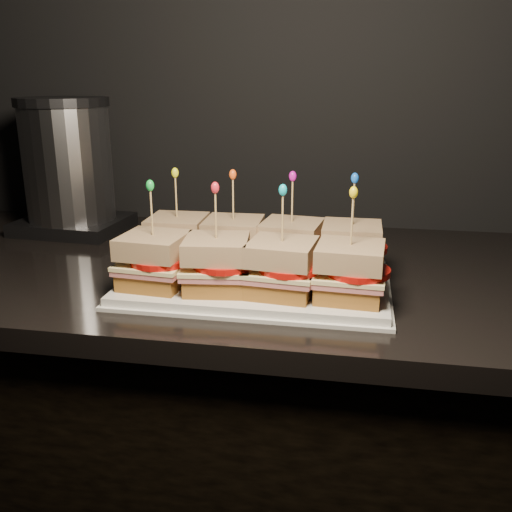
# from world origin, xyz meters

# --- Properties ---
(wall_back) EXTENTS (4.00, 0.04, 2.70)m
(wall_back) POSITION_xyz_m (0.00, 2.00, 1.35)
(wall_back) COLOR black
(wall_back) RESTS_ON ground
(cabinet) EXTENTS (2.65, 0.61, 0.91)m
(cabinet) POSITION_xyz_m (-0.12, 1.68, 0.45)
(cabinet) COLOR black
(cabinet) RESTS_ON ground
(granite_slab) EXTENTS (2.69, 0.65, 0.04)m
(granite_slab) POSITION_xyz_m (-0.12, 1.68, 0.92)
(granite_slab) COLOR black
(granite_slab) RESTS_ON cabinet
(platter) EXTENTS (0.41, 0.25, 0.02)m
(platter) POSITION_xyz_m (0.04, 1.57, 0.95)
(platter) COLOR white
(platter) RESTS_ON granite_slab
(platter_rim) EXTENTS (0.42, 0.27, 0.01)m
(platter_rim) POSITION_xyz_m (0.04, 1.57, 0.95)
(platter_rim) COLOR white
(platter_rim) RESTS_ON granite_slab
(sandwich_0_bread_bot) EXTENTS (0.09, 0.09, 0.03)m
(sandwich_0_bread_bot) POSITION_xyz_m (-0.11, 1.63, 0.97)
(sandwich_0_bread_bot) COLOR brown
(sandwich_0_bread_bot) RESTS_ON platter
(sandwich_0_ham) EXTENTS (0.10, 0.10, 0.01)m
(sandwich_0_ham) POSITION_xyz_m (-0.11, 1.63, 0.99)
(sandwich_0_ham) COLOR #C2686B
(sandwich_0_ham) RESTS_ON sandwich_0_bread_bot
(sandwich_0_cheese) EXTENTS (0.10, 0.10, 0.01)m
(sandwich_0_cheese) POSITION_xyz_m (-0.11, 1.63, 1.00)
(sandwich_0_cheese) COLOR #F9E79E
(sandwich_0_cheese) RESTS_ON sandwich_0_ham
(sandwich_0_tomato) EXTENTS (0.09, 0.09, 0.01)m
(sandwich_0_tomato) POSITION_xyz_m (-0.10, 1.62, 1.00)
(sandwich_0_tomato) COLOR red
(sandwich_0_tomato) RESTS_ON sandwich_0_cheese
(sandwich_0_bread_top) EXTENTS (0.10, 0.10, 0.03)m
(sandwich_0_bread_top) POSITION_xyz_m (-0.11, 1.63, 1.02)
(sandwich_0_bread_top) COLOR #5C2F14
(sandwich_0_bread_top) RESTS_ON sandwich_0_tomato
(sandwich_0_pick) EXTENTS (0.00, 0.00, 0.09)m
(sandwich_0_pick) POSITION_xyz_m (-0.11, 1.63, 1.07)
(sandwich_0_pick) COLOR tan
(sandwich_0_pick) RESTS_ON sandwich_0_bread_top
(sandwich_0_frill) EXTENTS (0.01, 0.01, 0.02)m
(sandwich_0_frill) POSITION_xyz_m (-0.11, 1.63, 1.12)
(sandwich_0_frill) COLOR yellow
(sandwich_0_frill) RESTS_ON sandwich_0_pick
(sandwich_1_bread_bot) EXTENTS (0.09, 0.09, 0.03)m
(sandwich_1_bread_bot) POSITION_xyz_m (-0.01, 1.63, 0.97)
(sandwich_1_bread_bot) COLOR brown
(sandwich_1_bread_bot) RESTS_ON platter
(sandwich_1_ham) EXTENTS (0.10, 0.10, 0.01)m
(sandwich_1_ham) POSITION_xyz_m (-0.01, 1.63, 0.99)
(sandwich_1_ham) COLOR #C2686B
(sandwich_1_ham) RESTS_ON sandwich_1_bread_bot
(sandwich_1_cheese) EXTENTS (0.10, 0.10, 0.01)m
(sandwich_1_cheese) POSITION_xyz_m (-0.01, 1.63, 1.00)
(sandwich_1_cheese) COLOR #F9E79E
(sandwich_1_cheese) RESTS_ON sandwich_1_ham
(sandwich_1_tomato) EXTENTS (0.09, 0.09, 0.01)m
(sandwich_1_tomato) POSITION_xyz_m (-0.00, 1.62, 1.00)
(sandwich_1_tomato) COLOR red
(sandwich_1_tomato) RESTS_ON sandwich_1_cheese
(sandwich_1_bread_top) EXTENTS (0.10, 0.10, 0.03)m
(sandwich_1_bread_top) POSITION_xyz_m (-0.01, 1.63, 1.02)
(sandwich_1_bread_top) COLOR #5C2F14
(sandwich_1_bread_top) RESTS_ON sandwich_1_tomato
(sandwich_1_pick) EXTENTS (0.00, 0.00, 0.09)m
(sandwich_1_pick) POSITION_xyz_m (-0.01, 1.63, 1.07)
(sandwich_1_pick) COLOR tan
(sandwich_1_pick) RESTS_ON sandwich_1_bread_top
(sandwich_1_frill) EXTENTS (0.01, 0.01, 0.02)m
(sandwich_1_frill) POSITION_xyz_m (-0.01, 1.63, 1.12)
(sandwich_1_frill) COLOR #F55517
(sandwich_1_frill) RESTS_ON sandwich_1_pick
(sandwich_2_bread_bot) EXTENTS (0.10, 0.10, 0.03)m
(sandwich_2_bread_bot) POSITION_xyz_m (0.09, 1.63, 0.97)
(sandwich_2_bread_bot) COLOR brown
(sandwich_2_bread_bot) RESTS_ON platter
(sandwich_2_ham) EXTENTS (0.11, 0.11, 0.01)m
(sandwich_2_ham) POSITION_xyz_m (0.09, 1.63, 0.99)
(sandwich_2_ham) COLOR #C2686B
(sandwich_2_ham) RESTS_ON sandwich_2_bread_bot
(sandwich_2_cheese) EXTENTS (0.11, 0.11, 0.01)m
(sandwich_2_cheese) POSITION_xyz_m (0.09, 1.63, 1.00)
(sandwich_2_cheese) COLOR #F9E79E
(sandwich_2_cheese) RESTS_ON sandwich_2_ham
(sandwich_2_tomato) EXTENTS (0.09, 0.09, 0.01)m
(sandwich_2_tomato) POSITION_xyz_m (0.10, 1.62, 1.00)
(sandwich_2_tomato) COLOR red
(sandwich_2_tomato) RESTS_ON sandwich_2_cheese
(sandwich_2_bread_top) EXTENTS (0.10, 0.10, 0.03)m
(sandwich_2_bread_top) POSITION_xyz_m (0.09, 1.63, 1.02)
(sandwich_2_bread_top) COLOR #5C2F14
(sandwich_2_bread_top) RESTS_ON sandwich_2_tomato
(sandwich_2_pick) EXTENTS (0.00, 0.00, 0.09)m
(sandwich_2_pick) POSITION_xyz_m (0.09, 1.63, 1.07)
(sandwich_2_pick) COLOR tan
(sandwich_2_pick) RESTS_ON sandwich_2_bread_top
(sandwich_2_frill) EXTENTS (0.01, 0.01, 0.02)m
(sandwich_2_frill) POSITION_xyz_m (0.09, 1.63, 1.12)
(sandwich_2_frill) COLOR #C10FA1
(sandwich_2_frill) RESTS_ON sandwich_2_pick
(sandwich_3_bread_bot) EXTENTS (0.09, 0.09, 0.03)m
(sandwich_3_bread_bot) POSITION_xyz_m (0.18, 1.63, 0.97)
(sandwich_3_bread_bot) COLOR brown
(sandwich_3_bread_bot) RESTS_ON platter
(sandwich_3_ham) EXTENTS (0.10, 0.10, 0.01)m
(sandwich_3_ham) POSITION_xyz_m (0.18, 1.63, 0.99)
(sandwich_3_ham) COLOR #C2686B
(sandwich_3_ham) RESTS_ON sandwich_3_bread_bot
(sandwich_3_cheese) EXTENTS (0.10, 0.10, 0.01)m
(sandwich_3_cheese) POSITION_xyz_m (0.18, 1.63, 1.00)
(sandwich_3_cheese) COLOR #F9E79E
(sandwich_3_cheese) RESTS_ON sandwich_3_ham
(sandwich_3_tomato) EXTENTS (0.09, 0.09, 0.01)m
(sandwich_3_tomato) POSITION_xyz_m (0.19, 1.62, 1.00)
(sandwich_3_tomato) COLOR red
(sandwich_3_tomato) RESTS_ON sandwich_3_cheese
(sandwich_3_bread_top) EXTENTS (0.09, 0.09, 0.03)m
(sandwich_3_bread_top) POSITION_xyz_m (0.18, 1.63, 1.02)
(sandwich_3_bread_top) COLOR #5C2F14
(sandwich_3_bread_top) RESTS_ON sandwich_3_tomato
(sandwich_3_pick) EXTENTS (0.00, 0.00, 0.09)m
(sandwich_3_pick) POSITION_xyz_m (0.18, 1.63, 1.07)
(sandwich_3_pick) COLOR tan
(sandwich_3_pick) RESTS_ON sandwich_3_bread_top
(sandwich_3_frill) EXTENTS (0.01, 0.01, 0.02)m
(sandwich_3_frill) POSITION_xyz_m (0.18, 1.63, 1.12)
(sandwich_3_frill) COLOR blue
(sandwich_3_frill) RESTS_ON sandwich_3_pick
(sandwich_4_bread_bot) EXTENTS (0.10, 0.10, 0.03)m
(sandwich_4_bread_bot) POSITION_xyz_m (-0.11, 1.51, 0.97)
(sandwich_4_bread_bot) COLOR brown
(sandwich_4_bread_bot) RESTS_ON platter
(sandwich_4_ham) EXTENTS (0.11, 0.11, 0.01)m
(sandwich_4_ham) POSITION_xyz_m (-0.11, 1.51, 0.99)
(sandwich_4_ham) COLOR #C2686B
(sandwich_4_ham) RESTS_ON sandwich_4_bread_bot
(sandwich_4_cheese) EXTENTS (0.11, 0.11, 0.01)m
(sandwich_4_cheese) POSITION_xyz_m (-0.11, 1.51, 1.00)
(sandwich_4_cheese) COLOR #F9E79E
(sandwich_4_cheese) RESTS_ON sandwich_4_ham
(sandwich_4_tomato) EXTENTS (0.09, 0.09, 0.01)m
(sandwich_4_tomato) POSITION_xyz_m (-0.10, 1.50, 1.00)
(sandwich_4_tomato) COLOR red
(sandwich_4_tomato) RESTS_ON sandwich_4_cheese
(sandwich_4_bread_top) EXTENTS (0.10, 0.10, 0.03)m
(sandwich_4_bread_top) POSITION_xyz_m (-0.11, 1.51, 1.02)
(sandwich_4_bread_top) COLOR #5C2F14
(sandwich_4_bread_top) RESTS_ON sandwich_4_tomato
(sandwich_4_pick) EXTENTS (0.00, 0.00, 0.09)m
(sandwich_4_pick) POSITION_xyz_m (-0.11, 1.51, 1.07)
(sandwich_4_pick) COLOR tan
(sandwich_4_pick) RESTS_ON sandwich_4_bread_top
(sandwich_4_frill) EXTENTS (0.01, 0.01, 0.02)m
(sandwich_4_frill) POSITION_xyz_m (-0.11, 1.51, 1.12)
(sandwich_4_frill) COLOR green
(sandwich_4_frill) RESTS_ON sandwich_4_pick
(sandwich_5_bread_bot) EXTENTS (0.10, 0.10, 0.03)m
(sandwich_5_bread_bot) POSITION_xyz_m (-0.01, 1.51, 0.97)
(sandwich_5_bread_bot) COLOR brown
(sandwich_5_bread_bot) RESTS_ON platter
(sandwich_5_ham) EXTENTS (0.11, 0.11, 0.01)m
(sandwich_5_ham) POSITION_xyz_m (-0.01, 1.51, 0.99)
(sandwich_5_ham) COLOR #C2686B
(sandwich_5_ham) RESTS_ON sandwich_5_bread_bot
(sandwich_5_cheese) EXTENTS (0.11, 0.11, 0.01)m
(sandwich_5_cheese) POSITION_xyz_m (-0.01, 1.51, 1.00)
(sandwich_5_cheese) COLOR #F9E79E
(sandwich_5_cheese) RESTS_ON sandwich_5_ham
(sandwich_5_tomato) EXTENTS (0.09, 0.09, 0.01)m
(sandwich_5_tomato) POSITION_xyz_m (-0.00, 1.50, 1.00)
(sandwich_5_tomato) COLOR red
(sandwich_5_tomato) RESTS_ON sandwich_5_cheese
(sandwich_5_bread_top) EXTENTS (0.10, 0.10, 0.03)m
(sandwich_5_bread_top) POSITION_xyz_m (-0.01, 1.51, 1.02)
(sandwich_5_bread_top) COLOR #5C2F14
(sandwich_5_bread_top) RESTS_ON sandwich_5_tomato
(sandwich_5_pick) EXTENTS (0.00, 0.00, 0.09)m
(sandwich_5_pick) POSITION_xyz_m (-0.01, 1.51, 1.07)
(sandwich_5_pick) COLOR tan
(sandwich_5_pick) RESTS_ON sandwich_5_bread_top
(sandwich_5_frill) EXTENTS (0.01, 0.01, 0.02)m
(sandwich_5_frill) POSITION_xyz_m (-0.01, 1.51, 1.12)
(sandwich_5_frill) COLOR red
(sandwich_5_frill) RESTS_ON sandwich_5_pick
(sandwich_6_bread_bot) EXTENTS (0.10, 0.10, 0.03)m
(sandwich_6_bread_bot) POSITION_xyz_m (0.09, 1.51, 0.97)
(sandwich_6_bread_bot) COLOR brown
(sandwich_6_bread_bot) RESTS_ON platter
(sandwich_6_ham) EXTENTS (0.11, 0.11, 0.01)m
(sandwich_6_ham) POSITION_xyz_m (0.09, 1.51, 0.99)
(sandwich_6_ham) COLOR #C2686B
(sandwich_6_ham) RESTS_ON sandwich_6_bread_bot
(sandwich_6_cheese) EXTENTS (0.11, 0.11, 0.01)m
(sandwich_6_cheese) POSITION_xyz_m (0.09, 1.51, 1.00)
(sandwich_6_cheese) COLOR #F9E79E
(sandwich_6_cheese) RESTS_ON sandwich_6_ham
(sandwich_6_tomato) EXTENTS (0.09, 0.09, 0.01)m
(sandwich_6_tomato) POSITION_xyz_m (0.10, 1.50, 1.00)
(sandwich_6_tomato) COLOR red
(sandwich_6_tomato) RESTS_ON sandwich_6_cheese
(sandwich_6_bread_top) EXTENTS (0.10, 0.10, 0.03)m
(sandwich_6_bread_top) POSITION_xyz_m (0.09, 1.51, 1.02)
(sandwich_6_bread_top) COLOR #5C2F14
(sandwich_6_bread_top) RESTS_ON sandwich_6_tomato
(sandwich_6_pick) EXTENTS (0.00, 0.00, 0.09)m
(sandwich_6_pick) POSITION_xyz_m (0.09, 1.51, 1.07)
(sandwich_6_pick) COLOR tan
(sandwich_6_pick) RESTS_ON sandwich_6_bread_top
(sandwich_6_frill) EXTENTS (0.01, 0.01, 0.02)m
(sandwich_6_frill) POSITION_xyz_m (0.09, 1.51, 1.12)
(sandwich_6_frill) COLOR #0FB6C6
(sandwich_6_frill) RESTS_ON sandwich_6_pick
(sandwich_7_bread_bot) EXTENTS (0.10, 0.10, 0.03)m
(sandwich_7_bread_bot) POSITION_xyz_m (0.18, 1.51, 0.97)
(sandwich_7_bread_bot) COLOR brown
(sandwich_7_bread_bot) RESTS_ON platter
(sandwich_7_ham) EXTENTS (0.11, 0.10, 0.01)m
(sandwich_7_ham) POSITION_xyz_m (0.18, 1.51, 0.99)
(sandwich_7_ham) COLOR #C2686B
(sandwich_7_ham) RESTS_ON sandwich_7_bread_bot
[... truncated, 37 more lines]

